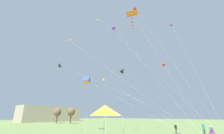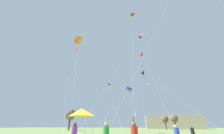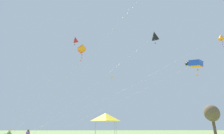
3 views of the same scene
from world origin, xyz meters
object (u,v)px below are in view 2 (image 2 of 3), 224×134
Objects in this scene: festival_tent at (82,112)px; kite_black_diamond_9 at (108,84)px; kite_orange_diamond_0 at (148,84)px; kite_red_diamond_7 at (142,53)px; kite_orange_delta_8 at (66,75)px; kite_white_delta_2 at (142,35)px; person_black_shirt at (193,133)px; kite_orange_box_6 at (78,40)px; kite_red_delta_3 at (132,16)px; kite_blue_box_5 at (128,89)px; kite_black_diamond_10 at (143,72)px; kite_purple_diamond_4 at (140,36)px; person_purple_shirt at (74,134)px.

kite_black_diamond_9 is at bearing 84.39° from festival_tent.
kite_red_diamond_7 is at bearing -96.73° from kite_orange_diamond_0.
kite_red_diamond_7 is 15.13m from kite_orange_delta_8.
kite_white_delta_2 reaches higher than kite_orange_diamond_0.
kite_orange_box_6 is (-14.49, -1.27, 13.69)m from person_black_shirt.
kite_orange_diamond_0 reaches higher than festival_tent.
kite_red_delta_3 is 1.12× the size of kite_blue_box_5.
kite_black_diamond_10 is (14.87, 4.02, 1.04)m from kite_orange_delta_8.
kite_black_diamond_9 is (-8.05, 12.33, -11.26)m from kite_red_delta_3.
kite_purple_diamond_4 reaches higher than kite_blue_box_5.
kite_orange_box_6 is (0.02, -4.15, 11.03)m from festival_tent.
kite_black_diamond_10 is at bearing -101.49° from kite_orange_diamond_0.
kite_purple_diamond_4 reaches higher than person_black_shirt.
kite_orange_delta_8 is 15.44m from kite_black_diamond_10.
kite_black_diamond_9 is (1.28, 13.00, 8.56)m from festival_tent.
kite_purple_diamond_4 is (-3.48, 10.48, 22.17)m from person_black_shirt.
kite_orange_box_6 is at bearing -177.55° from kite_red_diamond_7.
kite_orange_delta_8 is (-14.41, 4.60, -0.47)m from kite_red_diamond_7.
kite_white_delta_2 is (8.02, 23.25, 27.26)m from person_purple_shirt.
kite_blue_box_5 is 1.41× the size of kite_orange_box_6.
festival_tent is 10.58m from person_purple_shirt.
person_black_shirt is at bearing -50.21° from kite_black_diamond_9.
kite_red_diamond_7 is at bearing 2.45° from kite_orange_box_6.
kite_orange_delta_8 is at bearing 138.00° from person_purple_shirt.
kite_orange_box_6 is 17.38m from kite_black_diamond_9.
person_black_shirt is at bearing 5.02° from kite_orange_box_6.
festival_tent is 11.78m from kite_orange_box_6.
kite_red_delta_3 is 18.54m from kite_black_diamond_9.
person_purple_shirt is 0.16× the size of kite_orange_delta_8.
kite_blue_box_5 is 1.86× the size of kite_orange_delta_8.
person_purple_shirt is 0.08× the size of kite_red_delta_3.
kite_purple_diamond_4 reaches higher than festival_tent.
kite_red_delta_3 is at bearing -105.85° from kite_black_diamond_10.
festival_tent is at bearing -145.39° from kite_purple_diamond_4.
kite_orange_diamond_0 is 19.85m from kite_orange_box_6.
kite_red_diamond_7 is at bearing -20.28° from festival_tent.
kite_white_delta_2 is at bearing 78.78° from kite_red_delta_3.
person_purple_shirt is 0.08× the size of kite_blue_box_5.
kite_orange_box_6 reaches higher than kite_black_diamond_10.
kite_red_delta_3 reaches higher than kite_black_diamond_9.
kite_white_delta_2 is 14.21m from kite_red_delta_3.
kite_red_delta_3 is 1.96× the size of kite_black_diamond_10.
festival_tent is 23.66m from kite_purple_diamond_4.
festival_tent is 8.30m from kite_orange_delta_8.
person_purple_shirt is 22.83m from kite_blue_box_5.
kite_purple_diamond_4 is 16.55m from kite_red_diamond_7.
kite_blue_box_5 is 1.75× the size of kite_black_diamond_10.
kite_blue_box_5 is (6.76, 11.35, 6.32)m from festival_tent.
kite_black_diamond_9 is at bearing 85.79° from kite_orange_box_6.
kite_black_diamond_9 is at bearing 151.01° from kite_purple_diamond_4.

